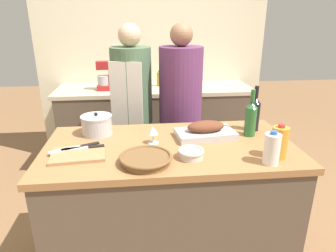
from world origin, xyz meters
The scene contains 21 objects.
kitchen_island centered at (0.00, 0.00, 0.45)m, with size 1.53×0.78×0.91m.
back_counter centered at (0.00, 1.52, 0.46)m, with size 2.10×0.60×0.92m.
back_wall centered at (0.00, 1.87, 1.27)m, with size 2.60×0.10×2.55m.
roasting_pan centered at (0.24, 0.10, 0.95)m, with size 0.40×0.25×0.11m.
wicker_basket centered at (-0.16, -0.23, 0.93)m, with size 0.29×0.29×0.05m.
cutting_board centered at (-0.53, -0.10, 0.91)m, with size 0.32×0.24×0.02m.
stock_pot centered at (-0.46, 0.23, 0.97)m, with size 0.21×0.21×0.15m.
mixing_bowl centered at (0.10, -0.19, 0.93)m, with size 0.15×0.15×0.05m.
juice_jug centered at (0.58, -0.23, 1.00)m, with size 0.09×0.09×0.20m.
milk_jug centered at (0.51, -0.30, 0.99)m, with size 0.09×0.09×0.19m.
wine_bottle_green centered at (0.54, 0.10, 1.03)m, with size 0.07×0.07×0.31m.
wine_bottle_dark centered at (0.60, 0.20, 1.03)m, with size 0.07×0.07×0.31m.
wine_glass_left centered at (-0.10, 0.04, 0.98)m, with size 0.07×0.07×0.11m.
knife_chef centered at (-0.55, -0.03, 0.93)m, with size 0.28×0.15×0.01m.
knife_paring centered at (-0.51, -0.04, 0.93)m, with size 0.25×0.07×0.01m.
stand_mixer centered at (-0.51, 1.47, 1.04)m, with size 0.18×0.14×0.30m.
condiment_bottle_tall centered at (0.46, 1.42, 1.01)m, with size 0.06×0.06×0.19m.
condiment_bottle_short centered at (0.14, 1.57, 0.99)m, with size 0.07×0.07×0.16m.
condiment_bottle_extra centered at (0.06, 1.59, 1.00)m, with size 0.07×0.07×0.17m.
person_cook_aproned centered at (-0.24, 0.85, 0.88)m, with size 0.34×0.37×1.60m.
person_cook_guest centered at (0.18, 0.80, 0.88)m, with size 0.37×0.37×1.60m.
Camera 1 is at (-0.19, -1.68, 1.65)m, focal length 32.00 mm.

